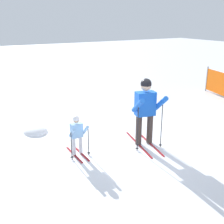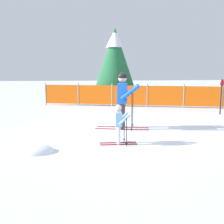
{
  "view_description": "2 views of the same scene",
  "coord_description": "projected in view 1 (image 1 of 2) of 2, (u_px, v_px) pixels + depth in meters",
  "views": [
    {
      "loc": [
        5.54,
        -3.93,
        3.17
      ],
      "look_at": [
        -0.01,
        -0.68,
        1.0
      ],
      "focal_mm": 45.0,
      "sensor_mm": 36.0,
      "label": 1
    },
    {
      "loc": [
        -1.0,
        -8.36,
        1.94
      ],
      "look_at": [
        -0.29,
        -0.74,
        0.69
      ],
      "focal_mm": 45.0,
      "sensor_mm": 36.0,
      "label": 2
    }
  ],
  "objects": [
    {
      "name": "skier_child",
      "position": [
        77.0,
        133.0,
        6.66
      ],
      "size": [
        0.94,
        0.51,
        1.0
      ],
      "rotation": [
        0.0,
        0.0,
        0.0
      ],
      "color": "maroon",
      "rests_on": "ground_plane"
    },
    {
      "name": "ground_plane",
      "position": [
        134.0,
        144.0,
        7.42
      ],
      "size": [
        60.0,
        60.0,
        0.0
      ],
      "primitive_type": "plane",
      "color": "white"
    },
    {
      "name": "snow_mound",
      "position": [
        35.0,
        132.0,
        8.22
      ],
      "size": [
        0.81,
        0.69,
        0.32
      ],
      "primitive_type": "ellipsoid",
      "color": "white",
      "rests_on": "ground_plane"
    },
    {
      "name": "skier_adult",
      "position": [
        146.0,
        106.0,
        7.07
      ],
      "size": [
        1.7,
        0.84,
        1.76
      ],
      "rotation": [
        0.0,
        0.0,
        -0.21
      ],
      "color": "maroon",
      "rests_on": "ground_plane"
    }
  ]
}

